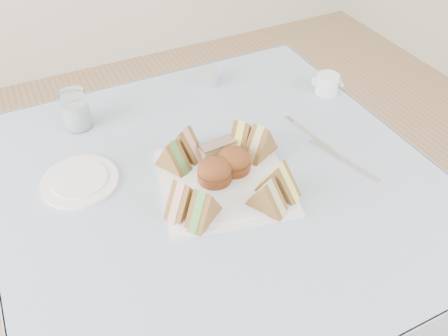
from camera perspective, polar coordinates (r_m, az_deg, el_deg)
name	(u,v)px	position (r m, az deg, el deg)	size (l,w,h in m)	color
floor	(219,336)	(1.73, -0.59, -19.54)	(4.00, 4.00, 0.00)	#9E7751
table	(218,272)	(1.42, -0.69, -12.38)	(0.90, 0.90, 0.74)	brown
tablecloth	(217,179)	(1.14, -0.84, -1.35)	(1.02, 1.02, 0.01)	#9CAFCE
serving_plate	(224,182)	(1.12, 0.00, -1.68)	(0.30, 0.30, 0.01)	white
sandwich_fl_a	(183,196)	(1.02, -4.99, -3.38)	(0.09, 0.04, 0.08)	brown
sandwich_fl_b	(203,205)	(1.00, -2.52, -4.51)	(0.09, 0.04, 0.08)	brown
sandwich_fr_a	(279,179)	(1.06, 6.60, -1.32)	(0.10, 0.05, 0.09)	brown
sandwich_fr_b	(268,195)	(1.03, 5.27, -3.20)	(0.09, 0.04, 0.08)	brown
sandwich_bl_a	(173,155)	(1.13, -6.20, 1.57)	(0.09, 0.04, 0.08)	brown
sandwich_bl_b	(185,143)	(1.16, -4.67, 3.07)	(0.09, 0.04, 0.08)	brown
sandwich_br_a	(260,140)	(1.16, 4.40, 3.34)	(0.10, 0.05, 0.09)	brown
sandwich_br_b	(242,135)	(1.18, 2.13, 4.04)	(0.09, 0.04, 0.08)	brown
scone_left	(215,171)	(1.10, -1.14, -0.40)	(0.08, 0.08, 0.05)	brown
scone_right	(234,161)	(1.12, 1.19, 0.89)	(0.08, 0.08, 0.05)	brown
pastry_slice	(218,149)	(1.17, -0.77, 2.27)	(0.09, 0.04, 0.04)	#E5CB7F
side_plate	(80,181)	(1.17, -16.95, -1.52)	(0.18, 0.18, 0.01)	white
water_glass	(76,110)	(1.33, -17.42, 6.68)	(0.07, 0.07, 0.11)	white
tea_strainer	(209,78)	(1.46, -1.87, 10.72)	(0.07, 0.07, 0.04)	white
knife	(343,160)	(1.22, 14.14, 0.92)	(0.02, 0.21, 0.00)	white
fork	(314,137)	(1.28, 10.77, 3.65)	(0.01, 0.16, 0.00)	white
creamer_jug	(327,84)	(1.45, 12.30, 9.85)	(0.07, 0.07, 0.06)	white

